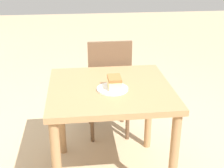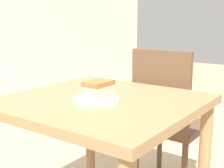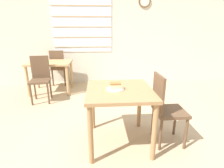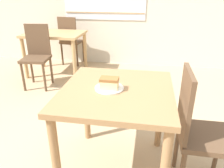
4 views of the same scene
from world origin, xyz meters
name	(u,v)px [view 3 (image 3 of 4)]	position (x,y,z in m)	size (l,w,h in m)	color
ground_plane	(123,147)	(0.00, 0.00, 0.00)	(14.00, 14.00, 0.00)	tan
wall_back	(108,32)	(-0.01, 3.03, 1.41)	(10.00, 0.10, 2.80)	beige
dining_table_near	(119,98)	(-0.04, 0.12, 0.64)	(0.82, 0.85, 0.76)	#9E754C
dining_table_far	(50,67)	(-1.44, 2.24, 0.62)	(0.98, 0.73, 0.74)	tan
chair_near_window	(165,107)	(0.56, 0.07, 0.52)	(0.39, 0.39, 0.95)	brown
chair_far_corner	(40,77)	(-1.52, 1.69, 0.52)	(0.42, 0.42, 0.95)	brown
chair_far_opposite	(59,66)	(-1.37, 2.79, 0.52)	(0.43, 0.43, 0.95)	brown
plate	(115,89)	(-0.09, 0.11, 0.77)	(0.21, 0.21, 0.01)	white
cake_slice	(115,86)	(-0.09, 0.10, 0.82)	(0.13, 0.09, 0.08)	beige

